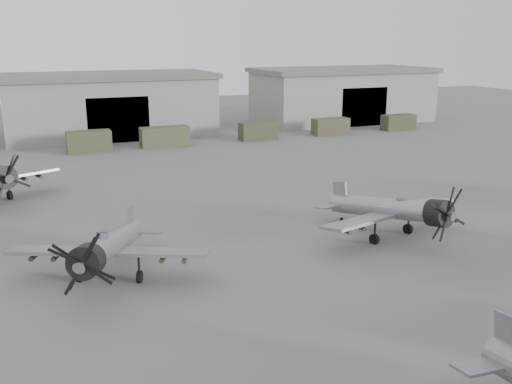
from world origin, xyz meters
TOP-DOWN VIEW (x-y plane):
  - ground at (0.00, 0.00)m, footprint 220.00×220.00m
  - hangar_center at (0.00, 61.96)m, footprint 29.00×14.80m
  - hangar_right at (38.00, 61.96)m, footprint 29.00×14.80m
  - support_truck_3 at (-4.51, 50.00)m, footprint 5.25×2.20m
  - support_truck_4 at (4.87, 50.00)m, footprint 6.16×2.20m
  - support_truck_5 at (17.85, 50.00)m, footprint 5.12×2.20m
  - support_truck_6 at (29.12, 50.00)m, footprint 5.26×2.20m
  - support_truck_7 at (40.86, 50.00)m, footprint 5.06×2.20m
  - aircraft_mid_1 at (-8.15, 9.86)m, footprint 11.16×10.13m
  - aircraft_mid_2 at (11.20, 9.75)m, footprint 11.78×10.60m

SIDE VIEW (x-z plane):
  - ground at x=0.00m, z-range 0.00..0.00m
  - support_truck_7 at x=40.86m, z-range 0.00..2.28m
  - support_truck_6 at x=29.12m, z-range 0.00..2.36m
  - support_truck_5 at x=17.85m, z-range 0.00..2.40m
  - support_truck_4 at x=4.87m, z-range 0.00..2.53m
  - support_truck_3 at x=-4.51m, z-range 0.00..2.60m
  - aircraft_mid_1 at x=-8.15m, z-range -0.21..4.38m
  - aircraft_mid_2 at x=11.20m, z-range -0.21..4.48m
  - hangar_center at x=0.00m, z-range 0.02..8.72m
  - hangar_right at x=38.00m, z-range 0.02..8.72m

